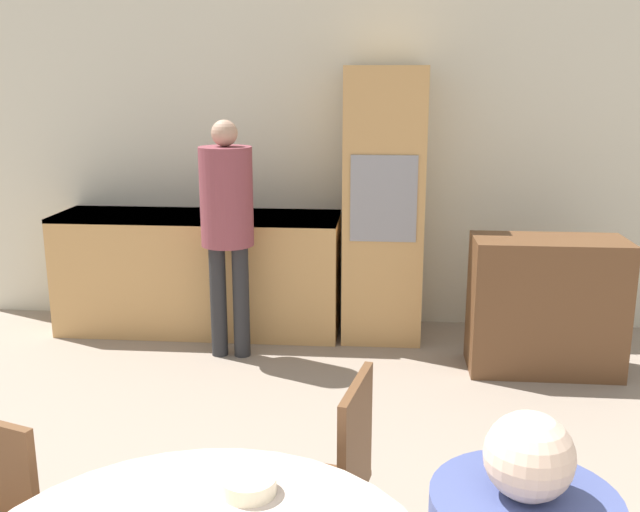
% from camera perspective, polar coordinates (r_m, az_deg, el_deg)
% --- Properties ---
extents(wall_back, '(6.16, 0.05, 2.60)m').
position_cam_1_polar(wall_back, '(5.52, 2.86, 7.86)').
color(wall_back, beige).
rests_on(wall_back, ground_plane).
extents(kitchen_counter, '(2.12, 0.60, 0.90)m').
position_cam_1_polar(kitchen_counter, '(5.51, -9.63, -1.17)').
color(kitchen_counter, tan).
rests_on(kitchen_counter, ground_plane).
extents(oven_unit, '(0.57, 0.59, 1.98)m').
position_cam_1_polar(oven_unit, '(5.23, 5.09, 4.03)').
color(oven_unit, tan).
rests_on(oven_unit, ground_plane).
extents(sideboard, '(0.97, 0.45, 0.89)m').
position_cam_1_polar(sideboard, '(4.90, 17.61, -3.79)').
color(sideboard, brown).
rests_on(sideboard, ground_plane).
extents(chair_far_right, '(0.47, 0.47, 0.90)m').
position_cam_1_polar(chair_far_right, '(2.60, 0.63, -17.72)').
color(chair_far_right, brown).
rests_on(chair_far_right, ground_plane).
extents(person_standing, '(0.35, 0.35, 1.63)m').
position_cam_1_polar(person_standing, '(4.82, -7.45, 3.37)').
color(person_standing, '#262628').
rests_on(person_standing, ground_plane).
extents(bowl_near, '(0.15, 0.15, 0.05)m').
position_cam_1_polar(bowl_near, '(2.09, -5.70, -17.78)').
color(bowl_near, beige).
rests_on(bowl_near, dining_table).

